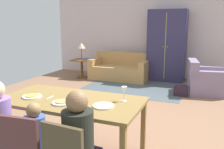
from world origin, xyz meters
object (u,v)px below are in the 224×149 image
at_px(person_woman, 81,149).
at_px(side_table, 82,66).
at_px(armchair, 204,81).
at_px(plate_near_woman, 103,106).
at_px(person_man, 2,131).
at_px(book_upper, 87,59).
at_px(plate_near_child, 62,103).
at_px(couch, 120,69).
at_px(book_lower, 86,60).
at_px(dining_chair_child, 27,149).
at_px(plate_near_man, 32,97).
at_px(handbag, 181,91).
at_px(wine_glass, 124,91).
at_px(dining_table, 71,104).
at_px(armoire, 167,46).
at_px(person_child, 38,147).
at_px(table_lamp, 81,46).

relative_size(person_woman, side_table, 1.91).
distance_m(armchair, side_table, 3.70).
relative_size(plate_near_woman, armchair, 0.25).
height_order(person_man, book_upper, person_man).
bearing_deg(plate_near_child, couch, 101.75).
bearing_deg(side_table, book_lower, -17.10).
distance_m(dining_chair_child, side_table, 5.39).
relative_size(plate_near_man, plate_near_woman, 1.00).
bearing_deg(handbag, plate_near_child, -106.88).
height_order(wine_glass, side_table, wine_glass).
bearing_deg(book_lower, side_table, 162.90).
relative_size(person_woman, book_lower, 5.04).
relative_size(dining_table, plate_near_woman, 7.34).
height_order(plate_near_child, dining_chair_child, dining_chair_child).
bearing_deg(armoire, dining_chair_child, -94.06).
height_order(couch, armchair, same).
height_order(plate_near_woman, handbag, plate_near_woman).
bearing_deg(book_upper, person_child, -67.87).
distance_m(plate_near_woman, book_upper, 4.90).
bearing_deg(table_lamp, armchair, -6.35).
relative_size(person_man, side_table, 1.91).
bearing_deg(book_upper, couch, 13.77).
relative_size(plate_near_man, plate_near_child, 1.00).
relative_size(plate_near_child, book_upper, 1.14).
height_order(dining_table, person_woman, person_woman).
relative_size(dining_table, person_man, 1.65).
bearing_deg(plate_near_man, couch, 95.63).
height_order(person_child, armchair, person_child).
xyz_separation_m(armoire, handbag, (0.63, -1.53, -0.92)).
relative_size(wine_glass, person_woman, 0.17).
distance_m(dining_table, plate_near_man, 0.52).
bearing_deg(dining_table, armoire, 85.15).
bearing_deg(plate_near_woman, wine_glass, 60.87).
bearing_deg(handbag, person_child, -104.95).
xyz_separation_m(dining_table, person_child, (-0.00, -0.65, -0.26)).
bearing_deg(table_lamp, side_table, 0.00).
xyz_separation_m(dining_table, wine_glass, (0.66, 0.18, 0.20)).
distance_m(dining_table, dining_chair_child, 0.85).
height_order(dining_table, handbag, dining_table).
bearing_deg(dining_chair_child, person_child, 93.59).
height_order(plate_near_child, person_child, person_child).
bearing_deg(handbag, book_upper, 162.98).
bearing_deg(armoire, person_child, -94.29).
height_order(armchair, book_lower, armchair).
height_order(couch, armoire, armoire).
distance_m(dining_table, wine_glass, 0.71).
distance_m(armchair, handbag, 0.72).
bearing_deg(plate_near_child, armoire, 85.33).
height_order(wine_glass, armchair, wine_glass).
bearing_deg(dining_table, dining_chair_child, -89.46).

